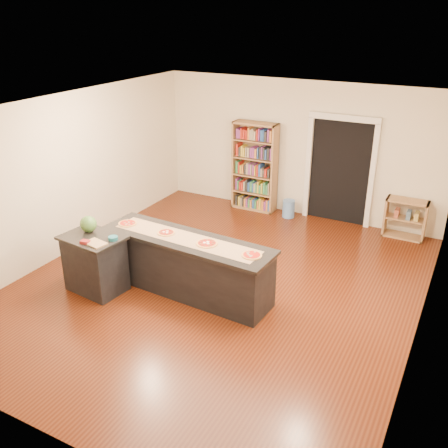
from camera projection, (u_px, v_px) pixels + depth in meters
The scene contains 16 objects.
room at pixel (218, 204), 7.44m from camera, with size 6.00×7.00×2.80m.
doorway at pixel (340, 165), 9.94m from camera, with size 1.40×0.09×2.21m.
kitchen_island at pixel (187, 265), 7.66m from camera, with size 2.78×0.75×0.92m.
side_counter at pixel (95, 263), 7.72m from camera, with size 0.93×0.68×0.92m.
bookshelf at pixel (255, 167), 10.65m from camera, with size 0.95×0.34×1.91m, color #A37A4F.
low_shelf at pixel (405, 219), 9.53m from camera, with size 0.77×0.33×0.77m, color #A37A4F.
waste_bin at pixel (289, 209), 10.52m from camera, with size 0.26×0.26×0.37m, color #5B89CC.
kraft_paper at pixel (186, 238), 7.47m from camera, with size 2.42×0.43×0.00m, color #9B7650.
watermelon at pixel (88, 224), 7.65m from camera, with size 0.25×0.25×0.25m, color #144214.
cutting_board at pixel (96, 243), 7.30m from camera, with size 0.32×0.22×0.02m, color tan.
package_red at pixel (85, 242), 7.31m from camera, with size 0.13×0.09×0.05m, color maroon.
package_teal at pixel (113, 238), 7.42m from camera, with size 0.14×0.14×0.05m, color #195966.
pizza_a at pixel (128, 223), 7.96m from camera, with size 0.28×0.28×0.02m.
pizza_b at pixel (166, 232), 7.64m from camera, with size 0.27×0.27×0.02m.
pizza_c at pixel (207, 243), 7.30m from camera, with size 0.31×0.31×0.02m.
pizza_d at pixel (252, 255), 6.95m from camera, with size 0.29×0.29×0.02m.
Camera 1 is at (3.32, -6.08, 4.13)m, focal length 40.00 mm.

